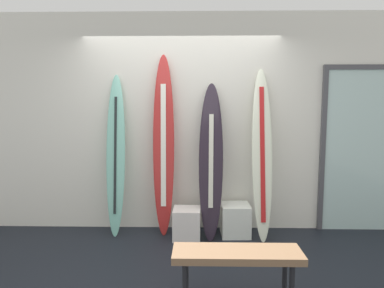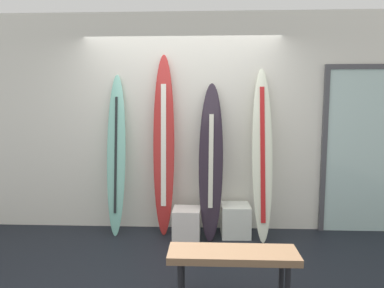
% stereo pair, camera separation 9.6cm
% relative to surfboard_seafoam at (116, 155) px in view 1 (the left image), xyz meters
% --- Properties ---
extents(ground, '(8.00, 8.00, 0.04)m').
position_rel_surfboard_seafoam_xyz_m(ground, '(0.82, -1.00, -1.03)').
color(ground, black).
extents(wall_back, '(7.20, 0.20, 2.80)m').
position_rel_surfboard_seafoam_xyz_m(wall_back, '(0.82, 0.30, 0.39)').
color(wall_back, silver).
rests_on(wall_back, ground).
extents(surfboard_seafoam, '(0.24, 0.37, 2.02)m').
position_rel_surfboard_seafoam_xyz_m(surfboard_seafoam, '(0.00, 0.00, 0.00)').
color(surfboard_seafoam, '#7BC3B0').
rests_on(surfboard_seafoam, ground).
extents(surfboard_crimson, '(0.28, 0.31, 2.27)m').
position_rel_surfboard_seafoam_xyz_m(surfboard_crimson, '(0.60, 0.02, 0.12)').
color(surfboard_crimson, '#B22826').
rests_on(surfboard_crimson, ground).
extents(surfboard_charcoal, '(0.32, 0.49, 1.91)m').
position_rel_surfboard_seafoam_xyz_m(surfboard_charcoal, '(1.19, -0.08, -0.07)').
color(surfboard_charcoal, black).
rests_on(surfboard_charcoal, ground).
extents(surfboard_ivory, '(0.25, 0.52, 2.09)m').
position_rel_surfboard_seafoam_xyz_m(surfboard_ivory, '(1.82, -0.08, 0.02)').
color(surfboard_ivory, silver).
rests_on(surfboard_ivory, ground).
extents(display_block_left, '(0.34, 0.34, 0.37)m').
position_rel_surfboard_seafoam_xyz_m(display_block_left, '(0.90, -0.17, -0.83)').
color(display_block_left, silver).
rests_on(display_block_left, ground).
extents(display_block_center, '(0.37, 0.37, 0.39)m').
position_rel_surfboard_seafoam_xyz_m(display_block_center, '(1.51, -0.05, -0.81)').
color(display_block_center, silver).
rests_on(display_block_center, ground).
extents(glass_door, '(1.12, 0.06, 2.14)m').
position_rel_surfboard_seafoam_xyz_m(glass_door, '(3.17, 0.18, 0.09)').
color(glass_door, silver).
rests_on(glass_door, ground).
extents(bench, '(1.05, 0.32, 0.47)m').
position_rel_surfboard_seafoam_xyz_m(bench, '(1.36, -1.57, -0.61)').
color(bench, '#896547').
rests_on(bench, ground).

